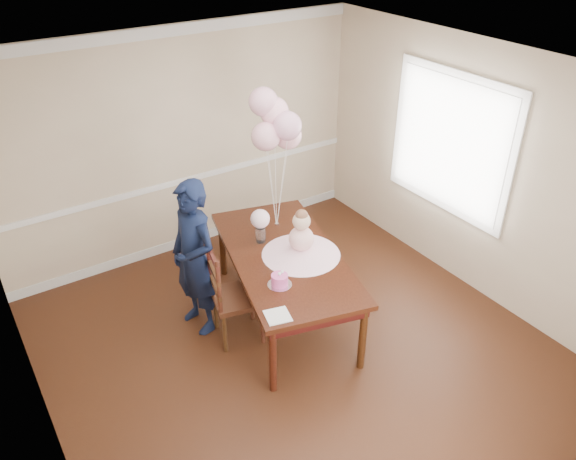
{
  "coord_description": "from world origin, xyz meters",
  "views": [
    {
      "loc": [
        -2.34,
        -3.26,
        3.9
      ],
      "look_at": [
        0.22,
        0.64,
        1.05
      ],
      "focal_mm": 35.0,
      "sensor_mm": 36.0,
      "label": 1
    }
  ],
  "objects_px": {
    "dining_table_top": "(285,256)",
    "birthday_cake": "(280,280)",
    "woman": "(194,259)",
    "dining_chair_seat": "(238,297)"
  },
  "relations": [
    {
      "from": "woman",
      "to": "birthday_cake",
      "type": "bearing_deg",
      "value": 22.54
    },
    {
      "from": "dining_table_top",
      "to": "dining_chair_seat",
      "type": "bearing_deg",
      "value": -165.45
    },
    {
      "from": "dining_chair_seat",
      "to": "woman",
      "type": "relative_size",
      "value": 0.28
    },
    {
      "from": "woman",
      "to": "dining_chair_seat",
      "type": "bearing_deg",
      "value": 24.71
    },
    {
      "from": "dining_chair_seat",
      "to": "woman",
      "type": "bearing_deg",
      "value": 138.88
    },
    {
      "from": "dining_table_top",
      "to": "dining_chair_seat",
      "type": "distance_m",
      "value": 0.62
    },
    {
      "from": "dining_table_top",
      "to": "birthday_cake",
      "type": "relative_size",
      "value": 13.33
    },
    {
      "from": "dining_chair_seat",
      "to": "woman",
      "type": "xyz_separation_m",
      "value": [
        -0.26,
        0.37,
        0.35
      ]
    },
    {
      "from": "dining_chair_seat",
      "to": "woman",
      "type": "height_order",
      "value": "woman"
    },
    {
      "from": "dining_chair_seat",
      "to": "dining_table_top",
      "type": "bearing_deg",
      "value": 14.03
    }
  ]
}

